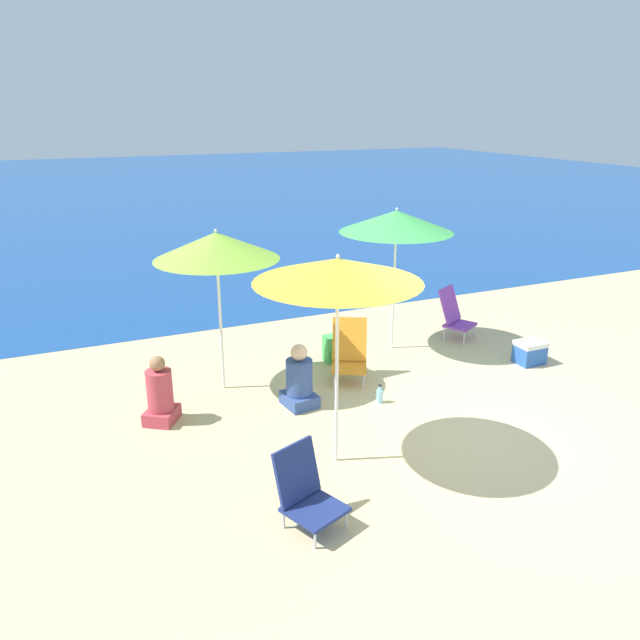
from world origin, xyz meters
name	(u,v)px	position (x,y,z in m)	size (l,w,h in m)	color
ground_plane	(470,437)	(0.00, 0.00, 0.00)	(60.00, 60.00, 0.00)	#D1BA89
sea_water	(138,189)	(0.00, 24.73, 0.00)	(60.00, 40.00, 0.01)	#19478C
beach_umbrella_green	(396,222)	(0.58, 2.78, 1.98)	(1.68, 1.68, 2.18)	white
beach_umbrella_lime	(216,246)	(-2.21, 2.42, 1.93)	(1.58, 1.58, 2.15)	white
beach_umbrella_yellow	(338,271)	(-1.61, 0.17, 2.08)	(1.66, 1.66, 2.24)	white
beach_chair_navy	(305,490)	(-2.31, -0.66, 0.33)	(0.63, 0.68, 0.73)	silver
beach_chair_orange	(349,352)	(-0.55, 2.00, 0.40)	(0.69, 0.75, 0.83)	silver
beach_chair_purple	(454,314)	(1.72, 2.78, 0.41)	(0.65, 0.68, 0.82)	silver
person_seated_near	(160,395)	(-3.14, 1.80, 0.34)	(0.50, 0.52, 0.84)	#BF3F4C
person_seated_far	(299,381)	(-1.48, 1.52, 0.33)	(0.42, 0.47, 0.82)	#334C8C
backpack_green	(335,349)	(-0.46, 2.66, 0.19)	(0.30, 0.26, 0.39)	#47B756
water_bottle	(380,396)	(-0.52, 1.18, 0.10)	(0.09, 0.09, 0.25)	#8CCCEA
cooler_box	(530,352)	(2.12, 1.43, 0.17)	(0.40, 0.33, 0.34)	#2859B2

